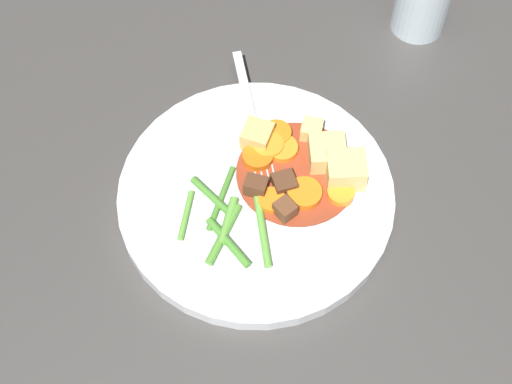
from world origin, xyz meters
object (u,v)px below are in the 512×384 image
at_px(potato_chunk_3, 346,170).
at_px(meat_chunk_1, 284,184).
at_px(fork, 252,118).
at_px(meat_chunk_2, 285,210).
at_px(dinner_plate, 256,196).
at_px(carrot_slice_5, 277,135).
at_px(carrot_slice_0, 268,147).
at_px(carrot_slice_6, 258,157).
at_px(carrot_slice_2, 282,149).
at_px(potato_chunk_1, 325,150).
at_px(potato_chunk_2, 257,136).
at_px(potato_chunk_0, 312,130).
at_px(carrot_slice_3, 272,201).
at_px(carrot_slice_4, 341,194).
at_px(meat_chunk_0, 256,188).
at_px(carrot_slice_1, 304,194).

bearing_deg(potato_chunk_3, meat_chunk_1, 162.73).
xyz_separation_m(potato_chunk_3, fork, (-0.05, 0.11, -0.01)).
bearing_deg(meat_chunk_2, fork, 78.21).
xyz_separation_m(dinner_plate, fork, (0.04, 0.08, 0.01)).
height_order(carrot_slice_5, fork, carrot_slice_5).
xyz_separation_m(carrot_slice_0, carrot_slice_6, (-0.02, -0.01, -0.00)).
relative_size(carrot_slice_5, potato_chunk_3, 0.80).
bearing_deg(meat_chunk_2, meat_chunk_1, 62.37).
relative_size(dinner_plate, carrot_slice_0, 8.65).
bearing_deg(carrot_slice_2, potato_chunk_1, -36.23).
bearing_deg(carrot_slice_5, meat_chunk_1, -111.07).
xyz_separation_m(carrot_slice_0, potato_chunk_3, (0.05, -0.07, 0.01)).
height_order(carrot_slice_0, carrot_slice_6, carrot_slice_0).
height_order(carrot_slice_6, potato_chunk_1, potato_chunk_1).
bearing_deg(meat_chunk_1, dinner_plate, 162.55).
bearing_deg(carrot_slice_6, carrot_slice_0, 23.18).
xyz_separation_m(carrot_slice_0, carrot_slice_2, (0.01, -0.01, -0.00)).
bearing_deg(potato_chunk_3, carrot_slice_6, 138.68).
relative_size(carrot_slice_5, potato_chunk_2, 1.06).
xyz_separation_m(carrot_slice_0, potato_chunk_0, (0.05, -0.01, 0.00)).
distance_m(carrot_slice_3, meat_chunk_2, 0.02).
bearing_deg(carrot_slice_3, dinner_plate, 112.16).
distance_m(carrot_slice_3, potato_chunk_3, 0.08).
xyz_separation_m(carrot_slice_3, potato_chunk_3, (0.08, -0.01, 0.01)).
bearing_deg(meat_chunk_1, carrot_slice_2, 63.75).
xyz_separation_m(carrot_slice_4, carrot_slice_6, (-0.05, 0.08, 0.00)).
xyz_separation_m(carrot_slice_2, carrot_slice_4, (0.03, -0.07, 0.00)).
xyz_separation_m(carrot_slice_4, potato_chunk_1, (0.01, 0.05, 0.01)).
xyz_separation_m(carrot_slice_5, meat_chunk_1, (-0.02, -0.06, 0.00)).
bearing_deg(carrot_slice_5, carrot_slice_2, -98.93).
relative_size(carrot_slice_4, potato_chunk_1, 0.74).
bearing_deg(meat_chunk_0, carrot_slice_2, 34.24).
height_order(carrot_slice_3, meat_chunk_2, meat_chunk_2).
height_order(carrot_slice_1, meat_chunk_2, meat_chunk_2).
bearing_deg(carrot_slice_0, potato_chunk_1, -36.32).
bearing_deg(carrot_slice_3, fork, 73.45).
bearing_deg(fork, potato_chunk_2, -106.54).
xyz_separation_m(carrot_slice_2, meat_chunk_0, (-0.05, -0.03, 0.01)).
xyz_separation_m(carrot_slice_2, carrot_slice_6, (-0.03, 0.00, 0.00)).
xyz_separation_m(dinner_plate, meat_chunk_2, (0.01, -0.04, 0.02)).
height_order(carrot_slice_4, fork, carrot_slice_4).
bearing_deg(meat_chunk_1, carrot_slice_0, 81.76).
distance_m(carrot_slice_5, fork, 0.04).
relative_size(carrot_slice_4, meat_chunk_1, 1.22).
height_order(carrot_slice_0, meat_chunk_2, meat_chunk_2).
relative_size(carrot_slice_1, carrot_slice_6, 1.09).
xyz_separation_m(carrot_slice_4, meat_chunk_1, (-0.05, 0.04, 0.00)).
bearing_deg(carrot_slice_4, carrot_slice_0, 114.64).
relative_size(carrot_slice_3, potato_chunk_2, 0.93).
relative_size(dinner_plate, carrot_slice_4, 10.27).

